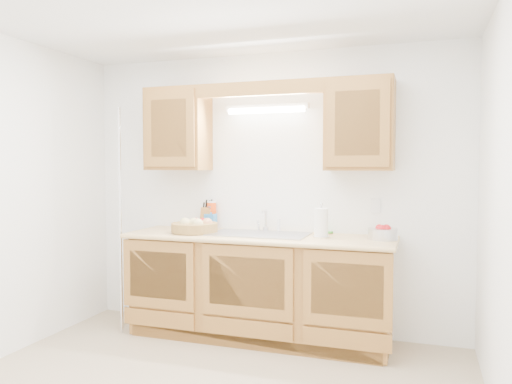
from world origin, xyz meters
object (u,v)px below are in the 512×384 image
at_px(fruit_basket, 195,226).
at_px(paper_towel, 321,223).
at_px(knife_block, 207,218).
at_px(apple_bowl, 383,233).

distance_m(fruit_basket, paper_towel, 1.12).
relative_size(knife_block, apple_bowl, 1.19).
bearing_deg(paper_towel, fruit_basket, -176.94).
bearing_deg(apple_bowl, paper_towel, -176.00).
distance_m(fruit_basket, knife_block, 0.28).
height_order(knife_block, apple_bowl, knife_block).
xyz_separation_m(fruit_basket, paper_towel, (1.12, 0.06, 0.06)).
bearing_deg(paper_towel, knife_block, 169.08).
xyz_separation_m(knife_block, apple_bowl, (1.61, -0.18, -0.05)).
height_order(fruit_basket, knife_block, knife_block).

